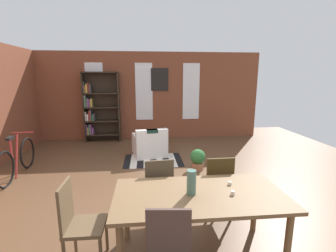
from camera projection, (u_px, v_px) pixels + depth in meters
name	position (u px, v px, depth m)	size (l,w,h in m)	color
ground_plane	(146.00, 203.00, 3.84)	(11.03, 11.03, 0.00)	brown
back_wall_brick	(144.00, 96.00, 7.75)	(7.65, 0.12, 2.81)	brown
window_pane_0	(95.00, 92.00, 7.51)	(0.55, 0.02, 1.83)	white
window_pane_1	(144.00, 92.00, 7.66)	(0.55, 0.02, 1.83)	white
window_pane_2	(191.00, 92.00, 7.81)	(0.55, 0.02, 1.83)	white
dining_table	(199.00, 201.00, 2.59)	(1.86, 0.93, 0.77)	brown
vase_on_table	(191.00, 182.00, 2.53)	(0.10, 0.10, 0.27)	#4C7266
tealight_candle_0	(233.00, 193.00, 2.54)	(0.04, 0.04, 0.04)	silver
tealight_candle_1	(230.00, 183.00, 2.77)	(0.04, 0.04, 0.04)	silver
dining_chair_far_right	(217.00, 185.00, 3.33)	(0.41, 0.41, 0.95)	#412F13
dining_chair_head_left	(78.00, 221.00, 2.49)	(0.40, 0.40, 0.95)	brown
dining_chair_far_left	(158.00, 188.00, 3.25)	(0.44, 0.44, 0.95)	#493D2C
bookshelf_tall	(99.00, 107.00, 7.43)	(1.11, 0.33, 2.18)	#2D2319
armchair_white	(150.00, 145.00, 6.15)	(0.94, 0.94, 0.75)	white
bicycle_second	(17.00, 160.00, 4.85)	(0.44, 1.70, 0.89)	black
potted_plant_by_shelf	(223.00, 175.00, 4.21)	(0.39, 0.39, 0.52)	silver
potted_plant_corner	(198.00, 159.00, 5.22)	(0.33, 0.33, 0.45)	#9E6042
striped_rug	(153.00, 160.00, 5.82)	(1.42, 1.02, 0.01)	black
framed_picture	(160.00, 80.00, 7.62)	(0.56, 0.03, 0.72)	black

